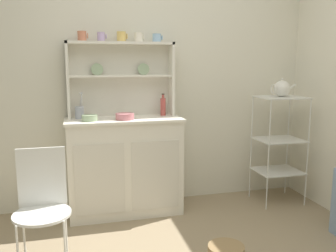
{
  "coord_description": "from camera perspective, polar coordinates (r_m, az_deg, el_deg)",
  "views": [
    {
      "loc": [
        -0.71,
        -1.88,
        1.39
      ],
      "look_at": [
        0.06,
        1.12,
        0.85
      ],
      "focal_mm": 38.82,
      "sensor_mm": 36.0,
      "label": 1
    }
  ],
  "objects": [
    {
      "name": "hutch_shelf_unit",
      "position": [
        3.44,
        -7.45,
        8.21
      ],
      "size": [
        0.98,
        0.18,
        0.68
      ],
      "color": "silver",
      "rests_on": "hutch_cabinet"
    },
    {
      "name": "jam_bottle",
      "position": [
        3.46,
        -0.78,
        3.12
      ],
      "size": [
        0.05,
        0.05,
        0.21
      ],
      "color": "#B74C47",
      "rests_on": "hutch_cabinet"
    },
    {
      "name": "wire_chair",
      "position": [
        2.51,
        -19.16,
        -11.05
      ],
      "size": [
        0.36,
        0.36,
        0.85
      ],
      "rotation": [
        0.0,
        0.0,
        -0.46
      ],
      "color": "white",
      "rests_on": "ground"
    },
    {
      "name": "bowl_mixing_large",
      "position": [
        3.21,
        -12.2,
        1.26
      ],
      "size": [
        0.14,
        0.14,
        0.05
      ],
      "primitive_type": "cylinder",
      "color": "#9EB78E",
      "rests_on": "hutch_cabinet"
    },
    {
      "name": "cup_terracotta_0",
      "position": [
        3.38,
        -13.33,
        13.58
      ],
      "size": [
        0.09,
        0.08,
        0.09
      ],
      "color": "#C67556",
      "rests_on": "hutch_shelf_unit"
    },
    {
      "name": "utensil_jar",
      "position": [
        3.36,
        -13.7,
        2.15
      ],
      "size": [
        0.08,
        0.08,
        0.24
      ],
      "color": "#B2B7C6",
      "rests_on": "hutch_cabinet"
    },
    {
      "name": "bakers_rack",
      "position": [
        3.76,
        17.08,
        -1.47
      ],
      "size": [
        0.44,
        0.37,
        1.07
      ],
      "color": "silver",
      "rests_on": "ground"
    },
    {
      "name": "bowl_floral_medium",
      "position": [
        3.24,
        -6.79,
        1.51
      ],
      "size": [
        0.16,
        0.16,
        0.06
      ],
      "primitive_type": "cylinder",
      "color": "#D17A84",
      "rests_on": "hutch_cabinet"
    },
    {
      "name": "cup_cream_3",
      "position": [
        3.43,
        -4.63,
        13.74
      ],
      "size": [
        0.09,
        0.08,
        0.09
      ],
      "color": "silver",
      "rests_on": "hutch_shelf_unit"
    },
    {
      "name": "hutch_cabinet",
      "position": [
        3.41,
        -6.79,
        -6.06
      ],
      "size": [
        1.05,
        0.45,
        0.9
      ],
      "color": "white",
      "rests_on": "ground"
    },
    {
      "name": "wall_back",
      "position": [
        3.58,
        -2.99,
        7.6
      ],
      "size": [
        3.84,
        0.05,
        2.5
      ],
      "primitive_type": "cube",
      "color": "silver",
      "rests_on": "ground"
    },
    {
      "name": "cup_gold_2",
      "position": [
        3.41,
        -7.31,
        13.75
      ],
      "size": [
        0.1,
        0.08,
        0.09
      ],
      "color": "#DBB760",
      "rests_on": "hutch_shelf_unit"
    },
    {
      "name": "porcelain_teapot",
      "position": [
        3.7,
        17.42,
        5.62
      ],
      "size": [
        0.25,
        0.16,
        0.18
      ],
      "color": "white",
      "rests_on": "bakers_rack"
    },
    {
      "name": "cup_sky_4",
      "position": [
        3.46,
        -1.75,
        13.65
      ],
      "size": [
        0.09,
        0.08,
        0.08
      ],
      "color": "#8EB2D1",
      "rests_on": "hutch_shelf_unit"
    },
    {
      "name": "cup_lilac_1",
      "position": [
        3.39,
        -10.42,
        13.62
      ],
      "size": [
        0.08,
        0.07,
        0.08
      ],
      "color": "#B79ECC",
      "rests_on": "hutch_shelf_unit"
    }
  ]
}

